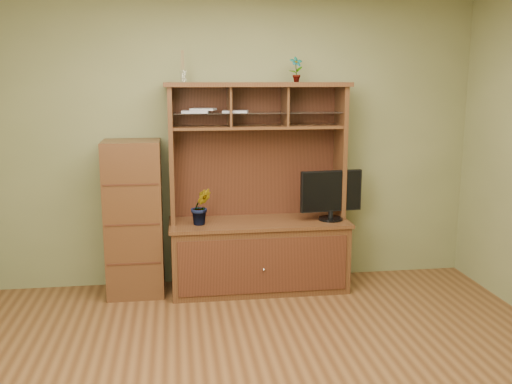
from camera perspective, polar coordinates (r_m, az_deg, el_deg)
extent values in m
cube|color=#502E16|center=(3.88, 1.93, -18.68)|extent=(4.50, 4.00, 0.02)
cube|color=olive|center=(5.39, -1.72, 5.07)|extent=(4.50, 0.02, 2.70)
cube|color=olive|center=(1.55, 15.63, -11.05)|extent=(4.50, 0.02, 2.70)
cube|color=#452313|center=(5.33, 0.30, -6.45)|extent=(1.60, 0.55, 0.62)
cube|color=#32180D|center=(5.06, 0.77, -7.40)|extent=(1.50, 0.01, 0.50)
sphere|color=silver|center=(5.06, 0.79, -7.79)|extent=(0.02, 0.02, 0.02)
cube|color=#452313|center=(5.24, 0.30, -3.06)|extent=(1.64, 0.59, 0.03)
cube|color=#452313|center=(5.16, -8.48, 3.85)|extent=(0.04, 0.35, 1.25)
cube|color=#452313|center=(5.38, 8.41, 4.15)|extent=(0.04, 0.35, 1.25)
cube|color=#32180D|center=(5.38, -0.11, 4.26)|extent=(1.52, 0.02, 1.25)
cube|color=#452313|center=(5.17, 0.15, 10.71)|extent=(1.66, 0.40, 0.04)
cube|color=#452313|center=(5.19, 0.15, 6.51)|extent=(1.52, 0.32, 0.02)
cube|color=#452313|center=(5.15, -2.67, 8.53)|extent=(0.02, 0.31, 0.35)
cube|color=#452313|center=(5.22, 2.93, 8.57)|extent=(0.02, 0.31, 0.35)
cube|color=silver|center=(5.17, 0.16, 7.93)|extent=(1.50, 0.27, 0.01)
cylinder|color=black|center=(5.31, 7.47, -2.67)|extent=(0.22, 0.22, 0.02)
cylinder|color=black|center=(5.30, 7.48, -2.17)|extent=(0.04, 0.04, 0.07)
cube|color=black|center=(5.25, 7.54, 0.10)|extent=(0.58, 0.11, 0.38)
imported|color=#2F6121|center=(5.09, -5.52, -1.45)|extent=(0.20, 0.17, 0.33)
imported|color=#406A25|center=(5.24, 4.03, 12.15)|extent=(0.13, 0.10, 0.23)
cylinder|color=silver|center=(5.12, -7.33, 11.39)|extent=(0.06, 0.06, 0.10)
cylinder|color=olive|center=(5.12, -7.37, 12.93)|extent=(0.04, 0.04, 0.18)
cube|color=#B6B5BB|center=(5.13, -6.08, 8.00)|extent=(0.25, 0.21, 0.02)
cube|color=#B6B5BB|center=(5.13, -5.29, 8.24)|extent=(0.25, 0.22, 0.02)
cube|color=#B6B5BB|center=(5.16, -2.08, 8.06)|extent=(0.25, 0.21, 0.02)
cube|color=#452313|center=(5.23, -12.08, -2.60)|extent=(0.50, 0.45, 1.40)
cube|color=#32180D|center=(5.11, -12.09, -7.02)|extent=(0.46, 0.01, 0.02)
cube|color=#32180D|center=(5.01, -12.25, -3.21)|extent=(0.46, 0.01, 0.01)
cube|color=#32180D|center=(4.93, -12.42, 0.72)|extent=(0.46, 0.01, 0.02)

